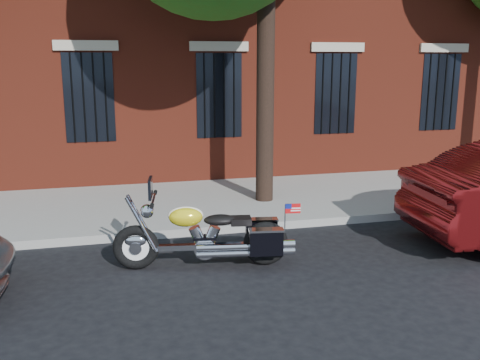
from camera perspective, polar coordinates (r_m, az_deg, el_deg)
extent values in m
plane|color=black|center=(8.57, 4.95, -8.04)|extent=(120.00, 120.00, 0.00)
cube|color=gray|center=(9.79, 2.33, -4.89)|extent=(40.00, 0.16, 0.15)
cube|color=gray|center=(11.53, -0.30, -2.18)|extent=(40.00, 3.60, 0.15)
cube|color=black|center=(12.98, -2.28, 8.97)|extent=(1.10, 0.14, 2.00)
cube|color=#B2A893|center=(12.93, -2.30, 14.06)|extent=(1.40, 0.20, 0.22)
cylinder|color=black|center=(12.91, -2.21, 8.95)|extent=(0.04, 0.04, 2.00)
cylinder|color=black|center=(10.95, 2.72, 9.88)|extent=(0.36, 0.36, 5.00)
torus|color=black|center=(8.04, -11.04, -7.06)|extent=(0.69, 0.25, 0.68)
torus|color=black|center=(8.07, 2.74, -6.76)|extent=(0.69, 0.25, 0.68)
cylinder|color=white|center=(8.04, -11.04, -7.06)|extent=(0.51, 0.14, 0.51)
cylinder|color=white|center=(8.07, 2.74, -6.76)|extent=(0.51, 0.14, 0.51)
ellipsoid|color=white|center=(8.00, -11.07, -6.38)|extent=(0.37, 0.18, 0.19)
ellipsoid|color=yellow|center=(8.03, 2.75, -5.94)|extent=(0.37, 0.19, 0.19)
cube|color=white|center=(8.00, -4.13, -7.09)|extent=(1.51, 0.33, 0.08)
cylinder|color=white|center=(8.01, -3.77, -7.22)|extent=(0.35, 0.23, 0.32)
cylinder|color=white|center=(7.86, -0.01, -7.50)|extent=(1.26, 0.28, 0.09)
ellipsoid|color=yellow|center=(7.86, -5.81, -3.93)|extent=(0.54, 0.36, 0.29)
ellipsoid|color=black|center=(7.88, -2.12, -4.28)|extent=(0.53, 0.36, 0.16)
cube|color=black|center=(8.27, 2.29, -5.44)|extent=(0.50, 0.23, 0.38)
cube|color=black|center=(7.78, 2.80, -6.63)|extent=(0.50, 0.23, 0.38)
cylinder|color=white|center=(7.80, -9.20, -2.00)|extent=(0.16, 0.78, 0.04)
sphere|color=white|center=(7.85, -9.89, -3.29)|extent=(0.23, 0.23, 0.20)
cube|color=black|center=(7.76, -9.54, -0.85)|extent=(0.10, 0.41, 0.28)
cube|color=red|center=(7.65, 5.66, -3.04)|extent=(0.22, 0.05, 0.14)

